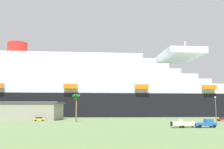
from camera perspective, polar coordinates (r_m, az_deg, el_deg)
name	(u,v)px	position (r m, az deg, el deg)	size (l,w,h in m)	color
ground_plane	(121,120)	(124.12, 1.85, -9.62)	(600.00, 600.00, 0.00)	#567042
cruise_ship	(74,92)	(174.30, -8.15, -3.69)	(285.28, 56.77, 59.18)	black
pickup_truck	(206,124)	(73.85, 19.49, -9.87)	(5.75, 2.66, 2.20)	#2659A5
small_boat_on_trailer	(185,124)	(71.75, 15.42, -10.18)	(7.72, 2.48, 2.15)	#595960
palm_tree	(76,99)	(101.10, -7.63, -5.31)	(3.21, 3.32, 10.37)	brown
street_lamp	(216,106)	(96.53, 21.33, -6.33)	(0.56, 0.56, 8.97)	slate
parked_car_yellow_taxi	(39,119)	(111.53, -15.33, -9.18)	(4.53, 2.60, 1.58)	yellow
parked_car_red_hatchback	(223,119)	(115.88, 22.62, -8.80)	(4.59, 2.34, 1.58)	red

